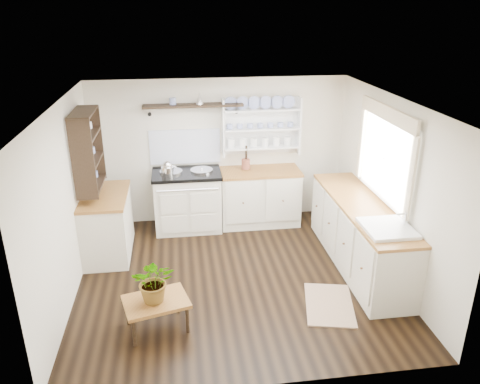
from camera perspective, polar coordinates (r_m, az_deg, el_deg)
name	(u,v)px	position (r m, az deg, el deg)	size (l,w,h in m)	color
floor	(235,277)	(6.24, -0.58, -10.32)	(4.00, 3.80, 0.01)	black
wall_back	(220,151)	(7.49, -2.49, 5.00)	(4.00, 0.02, 2.30)	beige
wall_right	(390,188)	(6.27, 17.84, 0.47)	(0.02, 3.80, 2.30)	beige
wall_left	(65,205)	(5.83, -20.54, -1.52)	(0.02, 3.80, 2.30)	beige
ceiling	(235,102)	(5.37, -0.67, 10.88)	(4.00, 3.80, 0.01)	white
window	(385,154)	(6.24, 17.28, 4.50)	(0.08, 1.55, 1.22)	white
aga_cooker	(188,200)	(7.38, -6.39, -0.94)	(1.05, 0.73, 0.97)	beige
back_cabinets	(259,196)	(7.52, 2.38, -0.51)	(1.27, 0.63, 0.90)	beige
right_cabinets	(360,234)	(6.50, 14.37, -5.00)	(0.62, 2.43, 0.90)	beige
belfast_sink	(386,237)	(5.75, 17.41, -5.28)	(0.55, 0.60, 0.45)	white
left_cabinets	(107,224)	(6.85, -15.87, -3.72)	(0.62, 1.13, 0.90)	beige
plate_rack	(261,125)	(7.43, 2.53, 8.11)	(1.20, 0.22, 0.90)	white
high_shelf	(193,106)	(7.16, -5.73, 10.39)	(1.50, 0.29, 0.16)	black
left_shelving	(88,150)	(6.49, -18.09, 4.93)	(0.28, 0.80, 1.05)	black
kettle	(168,169)	(7.07, -8.82, 2.81)	(0.19, 0.19, 0.23)	silver
utensil_crock	(246,164)	(7.38, 0.70, 3.43)	(0.13, 0.13, 0.15)	brown
center_table	(156,304)	(5.28, -10.18, -13.25)	(0.77, 0.64, 0.37)	brown
potted_plant	(154,281)	(5.12, -10.40, -10.58)	(0.44, 0.38, 0.49)	#3F7233
floor_rug	(329,304)	(5.82, 10.82, -13.31)	(0.55, 0.85, 0.02)	#8B6851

